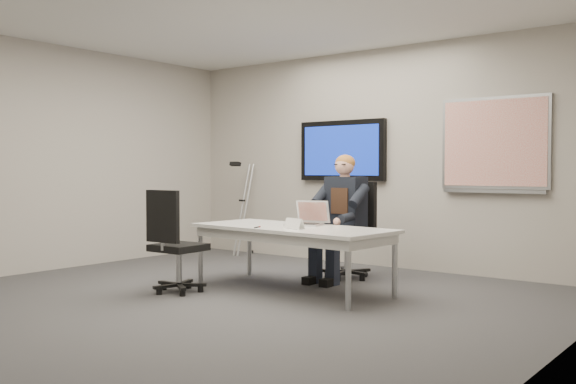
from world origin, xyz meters
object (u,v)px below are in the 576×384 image
Objects in this scene: conference_table at (292,234)px; seated_person at (337,230)px; office_chair_far at (350,248)px; laptop at (308,219)px; office_chair_near at (176,261)px.

seated_person reaches higher than conference_table.
laptop is (-0.03, -0.79, 0.38)m from office_chair_far.
office_chair_near reaches higher than laptop.
laptop is (0.03, 0.24, 0.14)m from conference_table.
seated_person is 0.55m from laptop.
office_chair_near is at bearing -105.13° from office_chair_far.
seated_person is 3.38× the size of laptop.
seated_person is at bearing 73.28° from laptop.
office_chair_near reaches higher than conference_table.
conference_table is 0.28m from laptop.
conference_table is at bearing -111.77° from laptop.
office_chair_near is at bearing -144.21° from laptop.
office_chair_near is (-0.91, -1.85, -0.02)m from office_chair_far.
office_chair_far reaches higher than office_chair_near.
office_chair_far is 1.06× the size of office_chair_near.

